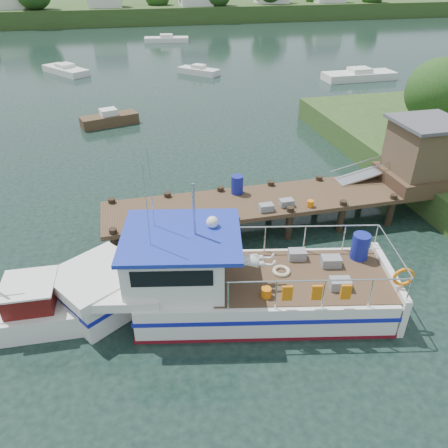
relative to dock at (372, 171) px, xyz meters
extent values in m
plane|color=black|center=(-6.51, -0.01, -2.24)|extent=(160.00, 160.00, 0.00)
cylinder|color=#332114|center=(7.49, 5.99, -0.72)|extent=(0.50, 0.50, 3.05)
sphere|color=#234518|center=(7.49, 5.99, 1.72)|extent=(3.90, 3.90, 3.90)
cube|color=#304A1E|center=(-6.51, 83.99, -0.84)|extent=(140.00, 24.00, 3.00)
cylinder|color=#332114|center=(-23.51, 74.99, 0.16)|extent=(0.60, 0.60, 4.80)
cylinder|color=#332114|center=(-12.51, 76.99, -0.74)|extent=(0.60, 0.60, 3.00)
sphere|color=#234518|center=(-12.51, 76.99, 1.48)|extent=(3.96, 3.96, 3.96)
cylinder|color=#332114|center=(-1.51, 78.99, -0.44)|extent=(0.60, 0.60, 3.60)
cylinder|color=#332114|center=(9.49, 74.99, -0.14)|extent=(0.60, 0.60, 4.20)
cylinder|color=#332114|center=(20.49, 76.99, 0.16)|extent=(0.60, 0.60, 4.80)
cylinder|color=#332114|center=(31.49, 78.99, -0.74)|extent=(0.60, 0.60, 3.00)
cylinder|color=#332114|center=(42.49, 74.99, -0.44)|extent=(0.60, 0.60, 3.60)
cube|color=silver|center=(-28.51, 77.99, 1.76)|extent=(6.00, 5.00, 3.00)
cube|color=silver|center=(-11.51, 76.99, 1.76)|extent=(6.00, 5.00, 3.00)
cube|color=#453221|center=(-4.51, -0.01, -0.94)|extent=(16.00, 3.00, 0.20)
cylinder|color=black|center=(-12.01, -1.31, -1.59)|extent=(0.32, 0.32, 1.90)
cylinder|color=black|center=(-12.01, 1.29, -1.59)|extent=(0.32, 0.32, 1.90)
cylinder|color=black|center=(-9.51, -1.31, -1.59)|extent=(0.32, 0.32, 1.90)
cylinder|color=black|center=(-9.51, 1.29, -1.59)|extent=(0.32, 0.32, 1.90)
cylinder|color=black|center=(-7.01, -1.31, -1.59)|extent=(0.32, 0.32, 1.90)
cylinder|color=black|center=(-7.01, 1.29, -1.59)|extent=(0.32, 0.32, 1.90)
cylinder|color=black|center=(-4.51, -1.31, -1.59)|extent=(0.32, 0.32, 1.90)
cylinder|color=black|center=(-4.51, 1.29, -1.59)|extent=(0.32, 0.32, 1.90)
cylinder|color=black|center=(-2.01, -1.31, -1.59)|extent=(0.32, 0.32, 1.90)
cylinder|color=black|center=(-2.01, 1.29, -1.59)|extent=(0.32, 0.32, 1.90)
cylinder|color=black|center=(0.49, -1.31, -1.59)|extent=(0.32, 0.32, 1.90)
cylinder|color=black|center=(0.49, 1.29, -1.59)|extent=(0.32, 0.32, 1.90)
cylinder|color=black|center=(2.99, -1.31, -1.59)|extent=(0.32, 0.32, 1.90)
cylinder|color=black|center=(2.99, 1.29, -1.59)|extent=(0.32, 0.32, 1.90)
cube|color=#453221|center=(2.49, -0.01, -0.54)|extent=(3.20, 3.00, 0.60)
cube|color=#4E3C2B|center=(2.49, -0.01, 0.86)|extent=(2.60, 2.60, 2.40)
cube|color=#47474C|center=(2.49, -0.01, 2.16)|extent=(3.00, 3.00, 0.15)
cube|color=#A5A8AD|center=(0.19, 0.89, -0.59)|extent=(3.34, 0.90, 0.79)
cylinder|color=silver|center=(0.19, 0.49, -0.09)|extent=(3.34, 0.05, 0.76)
cylinder|color=silver|center=(0.19, 1.29, -0.09)|extent=(3.34, 0.05, 0.76)
cube|color=slate|center=(-5.51, -1.01, -0.68)|extent=(0.60, 0.40, 0.30)
cube|color=slate|center=(-4.51, -0.81, -0.68)|extent=(0.60, 0.40, 0.30)
cylinder|color=orange|center=(-3.51, -1.11, -0.69)|extent=(0.30, 0.30, 0.28)
cylinder|color=navy|center=(-6.31, 0.89, -0.40)|extent=(0.56, 0.56, 0.85)
cube|color=silver|center=(-7.04, -5.29, -1.59)|extent=(9.06, 5.08, 1.31)
cube|color=silver|center=(-12.62, -4.13, -1.59)|extent=(3.35, 3.35, 1.31)
cube|color=silver|center=(-12.62, -4.13, -0.76)|extent=(3.69, 3.64, 0.40)
cube|color=silver|center=(-11.50, -4.36, -0.79)|extent=(2.89, 3.64, 0.34)
cube|color=#13199A|center=(-7.04, -5.29, -1.42)|extent=(9.18, 5.15, 0.16)
cube|color=#13199A|center=(-12.62, -4.13, -1.42)|extent=(3.41, 3.41, 0.16)
cube|color=maroon|center=(-7.04, -5.29, -2.18)|extent=(9.17, 5.13, 0.16)
cube|color=#453221|center=(-5.71, -5.57, -0.92)|extent=(6.65, 4.26, 0.05)
cube|color=silver|center=(-2.70, -6.19, -1.47)|extent=(0.92, 3.39, 1.54)
cube|color=silver|center=(-9.94, -4.68, -0.08)|extent=(3.72, 3.55, 1.71)
cube|color=black|center=(-10.25, -6.14, 0.26)|extent=(2.46, 0.56, 0.57)
cube|color=black|center=(-9.64, -3.22, 0.26)|extent=(2.46, 0.56, 0.57)
cube|color=black|center=(-11.51, -4.36, 0.26)|extent=(0.46, 2.02, 0.57)
cube|color=#1A2EA5|center=(-9.72, -4.73, 0.83)|extent=(4.46, 4.02, 0.14)
cylinder|color=silver|center=(-9.27, -4.82, 1.80)|extent=(0.11, 0.11, 1.82)
cylinder|color=silver|center=(-10.73, -5.10, 2.26)|extent=(0.03, 0.03, 2.73)
cylinder|color=silver|center=(-10.50, -3.99, 2.26)|extent=(0.03, 0.03, 2.73)
sphere|color=silver|center=(-8.62, -4.49, 1.06)|extent=(0.48, 0.48, 0.41)
cylinder|color=silver|center=(-5.86, -7.14, 0.15)|extent=(5.58, 1.21, 0.05)
cylinder|color=silver|center=(-5.22, -4.06, 0.15)|extent=(5.58, 1.21, 0.05)
cylinder|color=silver|center=(-2.72, -6.19, 0.15)|extent=(0.69, 3.08, 0.05)
cylinder|color=silver|center=(-8.59, -6.57, -0.39)|extent=(0.06, 0.06, 1.08)
cylinder|color=silver|center=(-7.95, -3.49, -0.39)|extent=(0.06, 0.06, 1.08)
cylinder|color=silver|center=(-7.14, -6.87, -0.39)|extent=(0.06, 0.06, 1.08)
cylinder|color=silver|center=(-6.50, -3.79, -0.39)|extent=(0.06, 0.06, 1.08)
cylinder|color=silver|center=(-5.69, -7.17, -0.39)|extent=(0.06, 0.06, 1.08)
cylinder|color=silver|center=(-5.05, -4.10, -0.39)|extent=(0.06, 0.06, 1.08)
cylinder|color=silver|center=(-4.24, -7.48, -0.39)|extent=(0.06, 0.06, 1.08)
cylinder|color=silver|center=(-3.60, -4.40, -0.39)|extent=(0.06, 0.06, 1.08)
cylinder|color=silver|center=(-3.07, -7.72, -0.39)|extent=(0.06, 0.06, 1.08)
cylinder|color=silver|center=(-2.43, -4.64, -0.39)|extent=(0.06, 0.06, 1.08)
cube|color=slate|center=(-4.73, -6.47, -0.73)|extent=(0.76, 0.59, 0.36)
cube|color=slate|center=(-4.48, -5.24, -0.73)|extent=(0.76, 0.59, 0.36)
cube|color=slate|center=(-5.50, -4.56, -0.73)|extent=(0.70, 0.55, 0.36)
cylinder|color=navy|center=(-3.27, -5.03, -0.42)|extent=(0.75, 0.75, 1.00)
cylinder|color=orange|center=(-7.25, -6.29, -0.75)|extent=(0.40, 0.40, 0.34)
torus|color=#BFB28C|center=(-6.33, -5.20, -0.85)|extent=(0.75, 0.75, 0.14)
torus|color=orange|center=(-2.86, -7.09, -0.31)|extent=(0.71, 0.26, 0.71)
cube|color=orange|center=(-6.81, -6.96, -0.31)|extent=(0.34, 0.18, 0.51)
cube|color=orange|center=(-5.92, -7.15, -0.31)|extent=(0.34, 0.18, 0.51)
cube|color=orange|center=(-5.03, -7.33, -0.31)|extent=(0.34, 0.18, 0.51)
imported|color=silver|center=(-7.78, -5.48, 0.07)|extent=(0.62, 0.81, 2.00)
cube|color=silver|center=(-15.22, -4.26, -1.81)|extent=(5.70, 2.34, 0.86)
cube|color=#500E0D|center=(-14.78, -4.28, -0.99)|extent=(1.62, 1.62, 0.82)
cube|color=silver|center=(-14.78, -4.28, -0.56)|extent=(1.80, 1.80, 0.07)
cube|color=#453221|center=(-12.03, 16.55, -1.86)|extent=(4.39, 2.50, 0.77)
cube|color=silver|center=(-12.03, 16.55, -1.28)|extent=(1.40, 1.28, 0.49)
cube|color=silver|center=(-3.16, 53.40, -1.89)|extent=(6.74, 3.15, 0.70)
cube|color=silver|center=(-3.16, 53.40, -1.36)|extent=(2.03, 1.81, 0.45)
cube|color=silver|center=(-2.40, 31.47, -1.92)|extent=(4.37, 4.33, 0.64)
cube|color=silver|center=(-2.40, 31.47, -1.43)|extent=(1.69, 1.69, 0.41)
cube|color=silver|center=(13.25, 25.26, -1.87)|extent=(7.45, 2.60, 0.74)
cube|color=silver|center=(13.25, 25.26, -1.31)|extent=(2.10, 1.80, 0.48)
cube|color=silver|center=(-16.41, 35.19, -1.91)|extent=(5.27, 6.25, 0.66)
cube|color=silver|center=(-16.41, 35.19, -1.41)|extent=(2.21, 2.27, 0.43)
camera|label=1|loc=(-11.13, -16.58, 8.53)|focal=35.00mm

